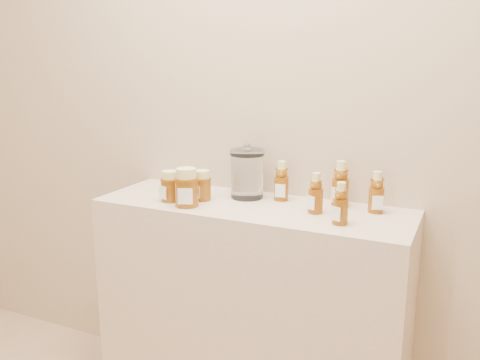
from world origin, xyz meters
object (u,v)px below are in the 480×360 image
at_px(honey_jar_left, 170,186).
at_px(glass_canister, 247,172).
at_px(display_table, 251,313).
at_px(bear_bottle_back_left, 281,178).
at_px(bear_bottle_front_left, 316,190).

relative_size(honey_jar_left, glass_canister, 0.57).
bearing_deg(glass_canister, display_table, -56.65).
relative_size(bear_bottle_back_left, honey_jar_left, 1.47).
bearing_deg(glass_canister, honey_jar_left, -145.05).
bearing_deg(display_table, bear_bottle_front_left, 1.33).
xyz_separation_m(bear_bottle_back_left, bear_bottle_front_left, (0.17, -0.11, -0.00)).
xyz_separation_m(honey_jar_left, glass_canister, (0.25, 0.17, 0.05)).
bearing_deg(honey_jar_left, display_table, 35.32).
bearing_deg(bear_bottle_front_left, bear_bottle_back_left, 172.10).
relative_size(bear_bottle_back_left, bear_bottle_front_left, 1.06).
bearing_deg(bear_bottle_front_left, honey_jar_left, -146.92).
height_order(display_table, bear_bottle_back_left, bear_bottle_back_left).
relative_size(bear_bottle_back_left, glass_canister, 0.83).
xyz_separation_m(display_table, honey_jar_left, (-0.31, -0.08, 0.51)).
distance_m(bear_bottle_back_left, glass_canister, 0.14).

